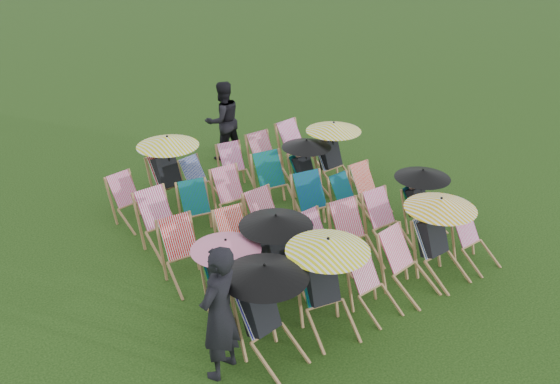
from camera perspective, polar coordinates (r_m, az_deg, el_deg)
ground at (r=11.00m, az=1.41°, el=-4.48°), size 100.00×100.00×0.00m
deckchair_0 at (r=8.14m, az=-1.09°, el=-10.88°), size 1.14×1.23×1.35m
deckchair_1 at (r=8.64m, az=4.35°, el=-8.40°), size 1.16×1.24×1.38m
deckchair_2 at (r=9.20m, az=8.63°, el=-8.59°), size 0.59×0.79×0.83m
deckchair_3 at (r=9.67m, az=11.73°, el=-6.55°), size 0.74×0.95×0.95m
deckchair_4 at (r=10.04m, az=14.44°, el=-4.04°), size 1.12×1.17×1.33m
deckchair_5 at (r=10.67m, az=17.46°, el=-4.34°), size 0.55×0.77×0.82m
deckchair_6 at (r=8.95m, az=-4.82°, el=-7.81°), size 1.00×1.05×1.19m
deckchair_7 at (r=9.29m, az=-0.27°, el=-5.81°), size 1.10×1.16×1.31m
deckchair_8 at (r=9.91m, az=3.86°, el=-5.09°), size 0.68×0.92×0.96m
deckchair_9 at (r=10.26m, az=6.95°, el=-4.02°), size 0.74×0.96×0.97m
deckchair_10 at (r=10.78m, az=9.89°, el=-2.75°), size 0.64×0.88×0.93m
deckchair_11 at (r=11.30m, az=12.97°, el=-0.75°), size 0.98×1.07×1.17m
deckchair_12 at (r=9.82m, az=-8.58°, el=-5.65°), size 0.72×0.95×0.97m
deckchair_13 at (r=10.17m, az=-3.86°, el=-4.44°), size 0.68×0.88×0.89m
deckchair_14 at (r=10.59m, az=-0.78°, el=-2.80°), size 0.68×0.92×0.96m
deckchair_15 at (r=11.09m, az=3.40°, el=-1.30°), size 0.81×1.02×1.00m
deckchair_16 at (r=11.56m, az=6.44°, el=-0.72°), size 0.59×0.79×0.82m
deckchair_17 at (r=12.00m, az=8.25°, el=0.28°), size 0.56×0.78×0.84m
deckchair_18 at (r=10.71m, az=-10.64°, el=-2.84°), size 0.69×0.94×0.99m
deckchair_19 at (r=11.04m, az=-7.40°, el=-1.85°), size 0.77×0.95×0.92m
deckchair_20 at (r=11.46m, az=-4.16°, el=-0.51°), size 0.68×0.91×0.95m
deckchair_21 at (r=11.85m, az=-0.41°, el=0.72°), size 0.82×1.03×1.02m
deckchair_22 at (r=12.32m, az=2.58°, el=2.26°), size 0.98×1.06×1.16m
deckchair_23 at (r=12.77m, az=5.01°, el=3.52°), size 1.12×1.18×1.33m
deckchair_24 at (r=11.68m, az=-13.39°, el=-0.82°), size 0.72×0.90×0.89m
deckchair_25 at (r=12.02m, az=-9.96°, el=1.89°), size 1.18×1.25×1.40m
deckchair_26 at (r=12.23m, az=-7.20°, el=0.92°), size 0.71×0.88×0.85m
deckchair_27 at (r=12.69m, az=-4.02°, el=2.13°), size 0.70×0.89×0.89m
deckchair_28 at (r=13.05m, az=-1.08°, el=3.05°), size 0.63×0.88×0.95m
deckchair_29 at (r=13.54m, az=1.80°, el=4.08°), size 0.78×1.00×1.01m
person_left at (r=7.81m, az=-5.58°, el=-10.93°), size 0.80×0.69×1.85m
person_rear at (r=14.05m, az=-5.24°, el=6.52°), size 0.89×0.71×1.79m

